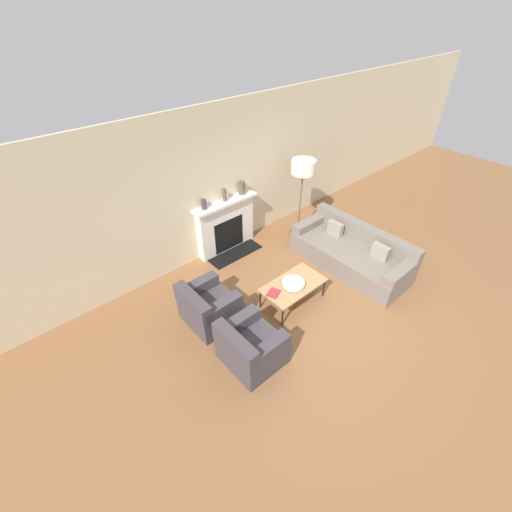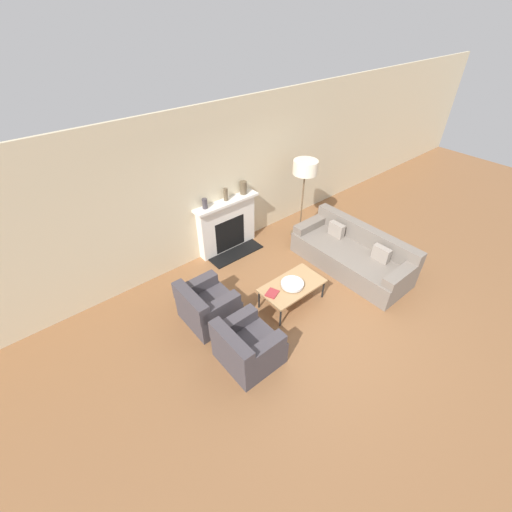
{
  "view_description": "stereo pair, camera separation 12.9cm",
  "coord_description": "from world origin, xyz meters",
  "px_view_note": "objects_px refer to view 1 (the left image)",
  "views": [
    {
      "loc": [
        -3.63,
        -2.39,
        4.31
      ],
      "look_at": [
        -0.34,
        1.36,
        0.45
      ],
      "focal_mm": 24.0,
      "sensor_mm": 36.0,
      "label": 1
    },
    {
      "loc": [
        -3.53,
        -2.47,
        4.31
      ],
      "look_at": [
        -0.34,
        1.36,
        0.45
      ],
      "focal_mm": 24.0,
      "sensor_mm": 36.0,
      "label": 2
    }
  ],
  "objects_px": {
    "bowl": "(293,283)",
    "book": "(274,293)",
    "fireplace": "(226,226)",
    "mantel_vase_center_right": "(242,188)",
    "couch": "(351,253)",
    "coffee_table": "(293,285)",
    "floor_lamp": "(303,172)",
    "mantel_vase_center_left": "(224,195)",
    "mantel_vase_left": "(204,204)",
    "armchair_far": "(209,307)",
    "armchair_near": "(251,347)"
  },
  "relations": [
    {
      "from": "armchair_near",
      "to": "mantel_vase_left",
      "type": "distance_m",
      "value": 2.8
    },
    {
      "from": "book",
      "to": "mantel_vase_center_right",
      "type": "height_order",
      "value": "mantel_vase_center_right"
    },
    {
      "from": "fireplace",
      "to": "book",
      "type": "height_order",
      "value": "fireplace"
    },
    {
      "from": "bowl",
      "to": "book",
      "type": "xyz_separation_m",
      "value": [
        -0.38,
        0.08,
        -0.03
      ]
    },
    {
      "from": "floor_lamp",
      "to": "mantel_vase_center_left",
      "type": "relative_size",
      "value": 6.96
    },
    {
      "from": "coffee_table",
      "to": "book",
      "type": "distance_m",
      "value": 0.41
    },
    {
      "from": "couch",
      "to": "bowl",
      "type": "height_order",
      "value": "couch"
    },
    {
      "from": "couch",
      "to": "bowl",
      "type": "distance_m",
      "value": 1.63
    },
    {
      "from": "armchair_far",
      "to": "book",
      "type": "xyz_separation_m",
      "value": [
        0.92,
        -0.54,
        0.12
      ]
    },
    {
      "from": "armchair_near",
      "to": "mantel_vase_center_left",
      "type": "distance_m",
      "value": 3.01
    },
    {
      "from": "mantel_vase_center_left",
      "to": "armchair_near",
      "type": "bearing_deg",
      "value": -120.71
    },
    {
      "from": "fireplace",
      "to": "book",
      "type": "xyz_separation_m",
      "value": [
        -0.52,
        -1.94,
        -0.13
      ]
    },
    {
      "from": "mantel_vase_left",
      "to": "floor_lamp",
      "type": "bearing_deg",
      "value": -17.21
    },
    {
      "from": "fireplace",
      "to": "armchair_far",
      "type": "height_order",
      "value": "fireplace"
    },
    {
      "from": "fireplace",
      "to": "armchair_far",
      "type": "relative_size",
      "value": 1.73
    },
    {
      "from": "bowl",
      "to": "floor_lamp",
      "type": "distance_m",
      "value": 2.41
    },
    {
      "from": "couch",
      "to": "coffee_table",
      "type": "height_order",
      "value": "couch"
    },
    {
      "from": "mantel_vase_center_left",
      "to": "mantel_vase_center_right",
      "type": "relative_size",
      "value": 0.95
    },
    {
      "from": "mantel_vase_center_left",
      "to": "fireplace",
      "type": "bearing_deg",
      "value": -138.5
    },
    {
      "from": "fireplace",
      "to": "armchair_near",
      "type": "xyz_separation_m",
      "value": [
        -1.44,
        -2.44,
        -0.25
      ]
    },
    {
      "from": "armchair_near",
      "to": "mantel_vase_center_right",
      "type": "height_order",
      "value": "mantel_vase_center_right"
    },
    {
      "from": "armchair_near",
      "to": "mantel_vase_center_left",
      "type": "height_order",
      "value": "mantel_vase_center_left"
    },
    {
      "from": "coffee_table",
      "to": "couch",
      "type": "bearing_deg",
      "value": -1.48
    },
    {
      "from": "fireplace",
      "to": "mantel_vase_center_right",
      "type": "xyz_separation_m",
      "value": [
        0.45,
        0.01,
        0.7
      ]
    },
    {
      "from": "armchair_near",
      "to": "armchair_far",
      "type": "height_order",
      "value": "same"
    },
    {
      "from": "coffee_table",
      "to": "bowl",
      "type": "height_order",
      "value": "bowl"
    },
    {
      "from": "fireplace",
      "to": "coffee_table",
      "type": "xyz_separation_m",
      "value": [
        -0.11,
        -2.0,
        -0.17
      ]
    },
    {
      "from": "floor_lamp",
      "to": "coffee_table",
      "type": "bearing_deg",
      "value": -139.39
    },
    {
      "from": "book",
      "to": "mantel_vase_center_right",
      "type": "bearing_deg",
      "value": 42.15
    },
    {
      "from": "coffee_table",
      "to": "floor_lamp",
      "type": "height_order",
      "value": "floor_lamp"
    },
    {
      "from": "floor_lamp",
      "to": "mantel_vase_left",
      "type": "xyz_separation_m",
      "value": [
        -1.98,
        0.61,
        -0.25
      ]
    },
    {
      "from": "couch",
      "to": "mantel_vase_left",
      "type": "relative_size",
      "value": 11.89
    },
    {
      "from": "coffee_table",
      "to": "book",
      "type": "height_order",
      "value": "book"
    },
    {
      "from": "couch",
      "to": "mantel_vase_center_right",
      "type": "distance_m",
      "value": 2.5
    },
    {
      "from": "bowl",
      "to": "book",
      "type": "height_order",
      "value": "bowl"
    },
    {
      "from": "fireplace",
      "to": "coffee_table",
      "type": "distance_m",
      "value": 2.01
    },
    {
      "from": "couch",
      "to": "mantel_vase_left",
      "type": "height_order",
      "value": "mantel_vase_left"
    },
    {
      "from": "floor_lamp",
      "to": "bowl",
      "type": "bearing_deg",
      "value": -139.45
    },
    {
      "from": "bowl",
      "to": "couch",
      "type": "bearing_deg",
      "value": -0.92
    },
    {
      "from": "armchair_far",
      "to": "mantel_vase_center_left",
      "type": "xyz_separation_m",
      "value": [
        1.46,
        1.42,
        0.95
      ]
    },
    {
      "from": "book",
      "to": "mantel_vase_center_right",
      "type": "distance_m",
      "value": 2.34
    },
    {
      "from": "book",
      "to": "mantel_vase_center_right",
      "type": "relative_size",
      "value": 0.99
    },
    {
      "from": "bowl",
      "to": "mantel_vase_center_right",
      "type": "xyz_separation_m",
      "value": [
        0.58,
        2.03,
        0.8
      ]
    },
    {
      "from": "fireplace",
      "to": "mantel_vase_center_left",
      "type": "xyz_separation_m",
      "value": [
        0.02,
        0.01,
        0.7
      ]
    },
    {
      "from": "mantel_vase_left",
      "to": "mantel_vase_center_left",
      "type": "distance_m",
      "value": 0.48
    },
    {
      "from": "coffee_table",
      "to": "mantel_vase_center_left",
      "type": "height_order",
      "value": "mantel_vase_center_left"
    },
    {
      "from": "fireplace",
      "to": "mantel_vase_center_right",
      "type": "relative_size",
      "value": 5.4
    },
    {
      "from": "mantel_vase_center_right",
      "to": "couch",
      "type": "bearing_deg",
      "value": -63.26
    },
    {
      "from": "book",
      "to": "mantel_vase_center_right",
      "type": "xyz_separation_m",
      "value": [
        0.96,
        1.96,
        0.83
      ]
    },
    {
      "from": "couch",
      "to": "coffee_table",
      "type": "bearing_deg",
      "value": -91.48
    }
  ]
}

